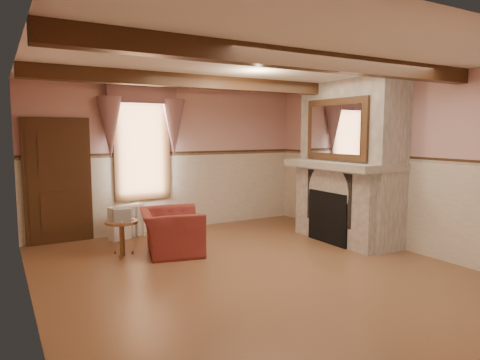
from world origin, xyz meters
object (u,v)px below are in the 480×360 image
armchair (171,231)px  radiator (127,222)px  side_table (122,238)px  mantel_clock (321,154)px  oil_lamp (328,152)px  bowl (349,159)px

armchair → radiator: armchair is taller
armchair → side_table: size_ratio=1.95×
radiator → mantel_clock: (3.25, -1.52, 1.22)m
side_table → radiator: (0.36, 1.07, 0.02)m
side_table → mantel_clock: mantel_clock is taller
radiator → oil_lamp: bearing=-52.9°
armchair → oil_lamp: 3.16m
armchair → bowl: (2.89, -0.92, 1.11)m
mantel_clock → oil_lamp: oil_lamp is taller
side_table → bowl: (3.61, -1.18, 1.18)m
side_table → oil_lamp: oil_lamp is taller
radiator → oil_lamp: oil_lamp is taller
bowl → side_table: bearing=162.0°
mantel_clock → bowl: bearing=-90.0°
armchair → bowl: size_ratio=3.33×
side_table → oil_lamp: 3.89m
armchair → bowl: bearing=-93.8°
armchair → mantel_clock: size_ratio=4.46×
armchair → radiator: bearing=29.2°
side_table → radiator: 1.13m
armchair → bowl: 3.23m
armchair → oil_lamp: (2.89, -0.40, 1.21)m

